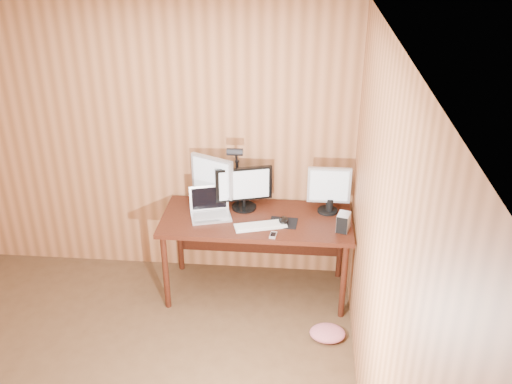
# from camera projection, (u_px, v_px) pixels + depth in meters

# --- Properties ---
(room_shell) EXTENTS (4.00, 4.00, 4.00)m
(room_shell) POSITION_uv_depth(u_px,v_px,m) (67.00, 276.00, 3.19)
(room_shell) COLOR #51361F
(room_shell) RESTS_ON ground
(desk) EXTENTS (1.60, 0.70, 0.75)m
(desk) POSITION_uv_depth(u_px,v_px,m) (257.00, 226.00, 4.92)
(desk) COLOR #39150B
(desk) RESTS_ON floor
(monitor_center) EXTENTS (0.48, 0.21, 0.38)m
(monitor_center) POSITION_uv_depth(u_px,v_px,m) (244.00, 188.00, 4.86)
(monitor_center) COLOR black
(monitor_center) RESTS_ON desk
(monitor_left) EXTENTS (0.38, 0.21, 0.46)m
(monitor_left) POSITION_uv_depth(u_px,v_px,m) (212.00, 180.00, 4.89)
(monitor_left) COLOR black
(monitor_left) RESTS_ON desk
(monitor_right) EXTENTS (0.36, 0.17, 0.41)m
(monitor_right) POSITION_uv_depth(u_px,v_px,m) (329.00, 189.00, 4.79)
(monitor_right) COLOR black
(monitor_right) RESTS_ON desk
(laptop) EXTENTS (0.39, 0.33, 0.24)m
(laptop) POSITION_uv_depth(u_px,v_px,m) (210.00, 208.00, 4.82)
(laptop) COLOR silver
(laptop) RESTS_ON desk
(keyboard) EXTENTS (0.44, 0.24, 0.02)m
(keyboard) POSITION_uv_depth(u_px,v_px,m) (260.00, 226.00, 4.66)
(keyboard) COLOR white
(keyboard) RESTS_ON desk
(mousepad) EXTENTS (0.24, 0.20, 0.00)m
(mousepad) POSITION_uv_depth(u_px,v_px,m) (283.00, 223.00, 4.72)
(mousepad) COLOR black
(mousepad) RESTS_ON desk
(mouse) EXTENTS (0.08, 0.12, 0.04)m
(mouse) POSITION_uv_depth(u_px,v_px,m) (283.00, 220.00, 4.71)
(mouse) COLOR black
(mouse) RESTS_ON mousepad
(hard_drive) EXTENTS (0.12, 0.15, 0.15)m
(hard_drive) POSITION_uv_depth(u_px,v_px,m) (343.00, 222.00, 4.58)
(hard_drive) COLOR silver
(hard_drive) RESTS_ON desk
(phone) EXTENTS (0.06, 0.11, 0.01)m
(phone) POSITION_uv_depth(u_px,v_px,m) (273.00, 235.00, 4.54)
(phone) COLOR silver
(phone) RESTS_ON desk
(speaker) EXTENTS (0.05, 0.05, 0.13)m
(speaker) POSITION_uv_depth(u_px,v_px,m) (330.00, 206.00, 4.85)
(speaker) COLOR black
(speaker) RESTS_ON desk
(desk_lamp) EXTENTS (0.14, 0.19, 0.59)m
(desk_lamp) POSITION_uv_depth(u_px,v_px,m) (236.00, 166.00, 4.86)
(desk_lamp) COLOR black
(desk_lamp) RESTS_ON desk
(fabric_pile) EXTENTS (0.31, 0.26, 0.09)m
(fabric_pile) POSITION_uv_depth(u_px,v_px,m) (327.00, 333.00, 4.55)
(fabric_pile) COLOR #C45E6A
(fabric_pile) RESTS_ON floor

